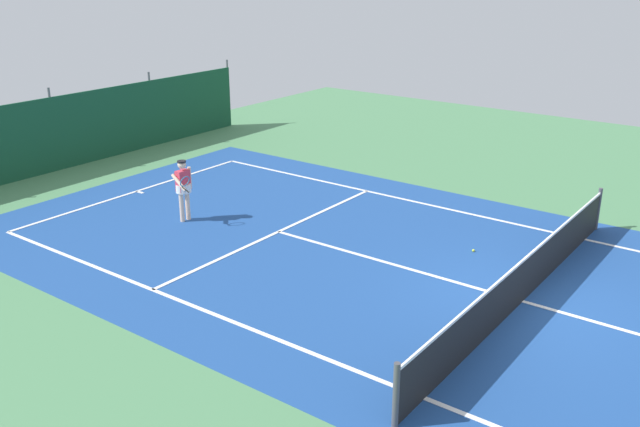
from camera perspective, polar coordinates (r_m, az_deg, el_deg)
name	(u,v)px	position (r m, az deg, el deg)	size (l,w,h in m)	color
ground_plane	(522,302)	(14.72, 16.24, -6.95)	(36.00, 36.00, 0.00)	#4C8456
court_surface	(522,301)	(14.72, 16.24, -6.94)	(11.02, 26.60, 0.01)	#1E478C
tennis_net	(524,279)	(14.51, 16.43, -5.15)	(10.12, 0.10, 1.10)	black
back_fence	(49,148)	(24.67, -21.37, 5.04)	(16.30, 0.98, 2.70)	#14472D
tennis_player	(183,186)	(18.42, -11.15, 2.23)	(0.73, 0.74, 1.64)	beige
tennis_ball_near_player	(473,251)	(16.83, 12.48, -2.99)	(0.07, 0.07, 0.07)	#CCDB33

